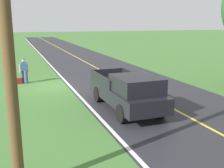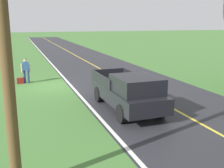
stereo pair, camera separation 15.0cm
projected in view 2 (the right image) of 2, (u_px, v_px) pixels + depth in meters
name	position (u px, v px, depth m)	size (l,w,h in m)	color
ground_plane	(52.00, 86.00, 17.87)	(200.00, 200.00, 0.00)	#427033
road_surface	(122.00, 81.00, 19.48)	(7.90, 120.00, 0.00)	#28282D
lane_edge_line	(70.00, 85.00, 18.25)	(0.16, 117.60, 0.00)	silver
lane_centre_line	(122.00, 81.00, 19.48)	(0.14, 117.60, 0.00)	gold
hitchhiker_walking	(26.00, 69.00, 18.58)	(0.62, 0.51, 1.75)	navy
suitcase_carried	(20.00, 81.00, 18.51)	(0.20, 0.46, 0.42)	maroon
pickup_truck_passing	(129.00, 91.00, 12.76)	(2.12, 5.41, 1.82)	black
utility_pole_roadside	(5.00, 49.00, 6.02)	(0.28, 0.28, 7.11)	brown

